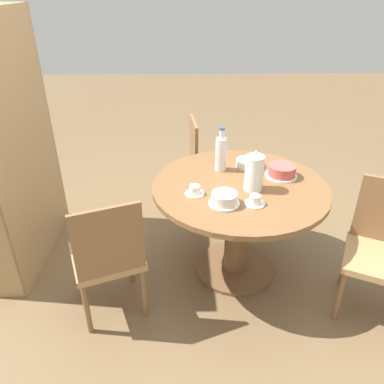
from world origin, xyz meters
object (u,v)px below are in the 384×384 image
at_px(water_bottle, 221,153).
at_px(cup_b, 255,201).
at_px(cup_a, 195,191).
at_px(chair_b, 108,255).
at_px(bookshelf, 12,151).
at_px(chair_a, 208,163).
at_px(cake_main, 282,171).
at_px(coffee_pot, 254,172).
at_px(chair_c, 382,248).
at_px(cake_second, 224,199).

distance_m(water_bottle, cup_b, 0.52).
height_order(cup_a, cup_b, same).
bearing_deg(chair_b, bookshelf, -63.13).
bearing_deg(chair_a, cake_main, -156.10).
bearing_deg(chair_b, chair_a, -138.70).
bearing_deg(bookshelf, chair_b, 47.82).
distance_m(bookshelf, water_bottle, 1.49).
distance_m(coffee_pot, water_bottle, 0.35).
height_order(water_bottle, cup_b, water_bottle).
height_order(water_bottle, cake_main, water_bottle).
height_order(chair_b, cup_a, chair_b).
xyz_separation_m(chair_b, cup_a, (0.27, -0.54, 0.29)).
bearing_deg(chair_a, water_bottle, 177.88).
relative_size(chair_c, cup_a, 6.90).
height_order(cake_main, cup_b, cake_main).
xyz_separation_m(chair_c, water_bottle, (0.59, 0.98, 0.40)).
height_order(chair_c, coffee_pot, coffee_pot).
relative_size(chair_c, cup_b, 6.90).
bearing_deg(cup_a, bookshelf, 72.41).
xyz_separation_m(chair_c, cake_main, (0.47, 0.56, 0.31)).
height_order(coffee_pot, water_bottle, water_bottle).
distance_m(chair_a, water_bottle, 0.80).
distance_m(cake_main, cake_second, 0.57).
bearing_deg(cake_second, chair_a, 1.12).
bearing_deg(chair_b, cup_a, -174.22).
height_order(chair_a, chair_c, same).
bearing_deg(coffee_pot, cup_b, 174.39).
bearing_deg(chair_b, water_bottle, -160.61).
height_order(chair_a, chair_b, same).
bearing_deg(cake_main, chair_b, 113.79).
height_order(chair_b, water_bottle, water_bottle).
height_order(bookshelf, cake_second, bookshelf).
height_order(chair_b, coffee_pot, coffee_pot).
relative_size(chair_a, bookshelf, 0.49).
relative_size(water_bottle, cake_main, 1.45).
height_order(chair_c, bookshelf, bookshelf).
bearing_deg(bookshelf, chair_a, 113.76).
bearing_deg(water_bottle, cup_a, 150.91).
bearing_deg(cake_second, cup_a, 53.70).
distance_m(water_bottle, cake_second, 0.49).
xyz_separation_m(chair_b, chair_c, (0.04, -1.71, 0.00)).
bearing_deg(coffee_pot, chair_a, 13.04).
bearing_deg(cup_b, chair_c, -97.15).
height_order(chair_a, water_bottle, water_bottle).
bearing_deg(chair_a, chair_c, -147.07).
distance_m(chair_a, cup_b, 1.23).
bearing_deg(water_bottle, coffee_pot, -148.05).
xyz_separation_m(water_bottle, cake_main, (-0.12, -0.42, -0.09)).
bearing_deg(cake_main, coffee_pot, 128.29).
height_order(chair_a, cup_a, chair_a).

